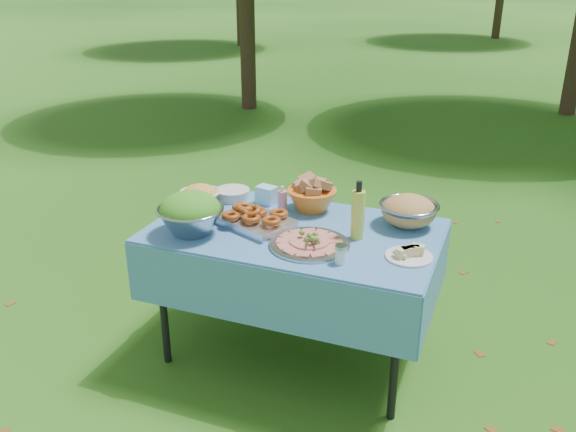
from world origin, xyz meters
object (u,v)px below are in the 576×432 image
(plate_stack, at_px, (233,194))
(oil_bottle, at_px, (358,210))
(salad_bowl, at_px, (190,213))
(pasta_bowl_steel, at_px, (409,210))
(picnic_table, at_px, (294,294))
(charcuterie_platter, at_px, (310,237))
(bread_bowl, at_px, (312,194))

(plate_stack, relative_size, oil_bottle, 0.66)
(salad_bowl, distance_m, pasta_bowl_steel, 1.12)
(picnic_table, relative_size, charcuterie_platter, 3.71)
(bread_bowl, height_order, oil_bottle, oil_bottle)
(picnic_table, bearing_deg, charcuterie_platter, -48.78)
(charcuterie_platter, relative_size, oil_bottle, 1.32)
(plate_stack, relative_size, charcuterie_platter, 0.50)
(picnic_table, bearing_deg, salad_bowl, -153.49)
(plate_stack, xyz_separation_m, bread_bowl, (0.48, 0.00, 0.06))
(picnic_table, bearing_deg, oil_bottle, 2.23)
(plate_stack, height_order, bread_bowl, bread_bowl)
(picnic_table, relative_size, oil_bottle, 4.88)
(plate_stack, bearing_deg, charcuterie_platter, -34.86)
(picnic_table, height_order, charcuterie_platter, charcuterie_platter)
(salad_bowl, relative_size, pasta_bowl_steel, 1.09)
(charcuterie_platter, bearing_deg, plate_stack, 145.14)
(picnic_table, relative_size, bread_bowl, 5.36)
(plate_stack, bearing_deg, bread_bowl, 0.44)
(salad_bowl, bearing_deg, plate_stack, 92.33)
(salad_bowl, xyz_separation_m, pasta_bowl_steel, (1.00, 0.50, -0.03))
(oil_bottle, bearing_deg, pasta_bowl_steel, 51.25)
(picnic_table, relative_size, plate_stack, 7.37)
(charcuterie_platter, xyz_separation_m, oil_bottle, (0.19, 0.17, 0.10))
(pasta_bowl_steel, relative_size, charcuterie_platter, 0.77)
(picnic_table, height_order, bread_bowl, bread_bowl)
(bread_bowl, xyz_separation_m, pasta_bowl_steel, (0.54, -0.02, -0.01))
(charcuterie_platter, bearing_deg, oil_bottle, 41.51)
(plate_stack, distance_m, bread_bowl, 0.49)
(plate_stack, relative_size, pasta_bowl_steel, 0.65)
(pasta_bowl_steel, xyz_separation_m, charcuterie_platter, (-0.39, -0.42, -0.04))
(plate_stack, height_order, oil_bottle, oil_bottle)
(bread_bowl, bearing_deg, pasta_bowl_steel, -1.72)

